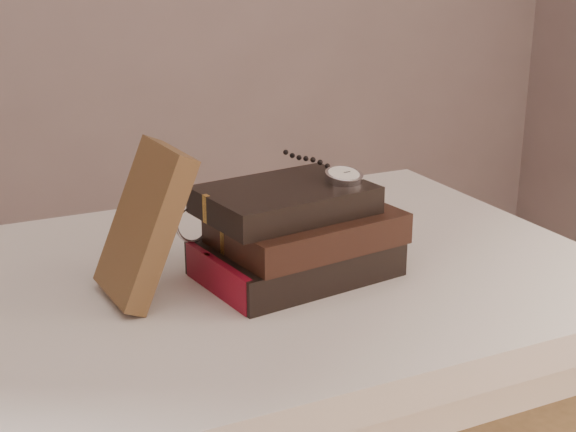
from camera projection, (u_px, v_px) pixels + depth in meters
name	position (u px, v px, depth m)	size (l,w,h in m)	color
table	(194.00, 350.00, 0.99)	(1.00, 0.60, 0.75)	beige
book_stack	(297.00, 234.00, 0.96)	(0.24, 0.18, 0.11)	black
journal	(144.00, 223.00, 0.89)	(0.03, 0.11, 0.18)	#452E1A
pocket_watch	(340.00, 174.00, 0.97)	(0.05, 0.15, 0.02)	silver
eyeglasses	(208.00, 220.00, 0.98)	(0.10, 0.12, 0.04)	silver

